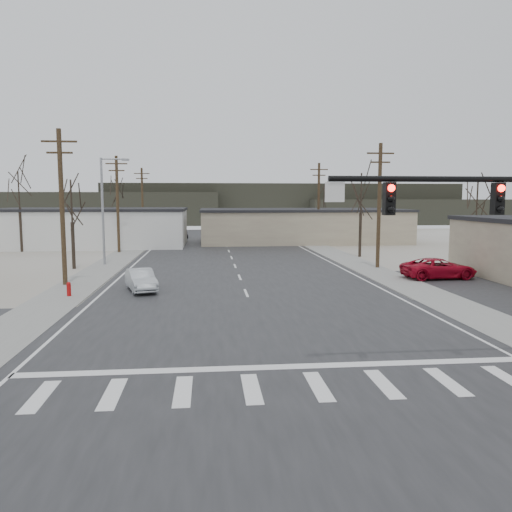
% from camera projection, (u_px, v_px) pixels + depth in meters
% --- Properties ---
extents(ground, '(140.00, 140.00, 0.00)m').
position_uv_depth(ground, '(260.00, 328.00, 21.68)').
color(ground, beige).
rests_on(ground, ground).
extents(main_road, '(18.00, 110.00, 0.05)m').
position_uv_depth(main_road, '(239.00, 275.00, 36.51)').
color(main_road, '#232426').
rests_on(main_road, ground).
extents(cross_road, '(90.00, 10.00, 0.04)m').
position_uv_depth(cross_road, '(260.00, 328.00, 21.68)').
color(cross_road, '#232426').
rests_on(cross_road, ground).
extents(sidewalk_left, '(3.00, 90.00, 0.06)m').
position_uv_depth(sidewalk_left, '(105.00, 268.00, 40.43)').
color(sidewalk_left, gray).
rests_on(sidewalk_left, ground).
extents(sidewalk_right, '(3.00, 90.00, 0.06)m').
position_uv_depth(sidewalk_right, '(359.00, 265.00, 42.47)').
color(sidewalk_right, gray).
rests_on(sidewalk_right, ground).
extents(fire_hydrant, '(0.24, 0.24, 0.87)m').
position_uv_depth(fire_hydrant, '(69.00, 289.00, 28.56)').
color(fire_hydrant, '#A50C0C').
rests_on(fire_hydrant, ground).
extents(building_left_far, '(22.30, 12.30, 4.50)m').
position_uv_depth(building_left_far, '(92.00, 227.00, 59.44)').
color(building_left_far, silver).
rests_on(building_left_far, ground).
extents(building_right_far, '(26.30, 14.30, 4.30)m').
position_uv_depth(building_right_far, '(300.00, 225.00, 65.90)').
color(building_right_far, tan).
rests_on(building_right_far, ground).
extents(upole_left_b, '(2.20, 0.30, 10.00)m').
position_uv_depth(upole_left_b, '(62.00, 205.00, 31.85)').
color(upole_left_b, '#473721').
rests_on(upole_left_b, ground).
extents(upole_left_c, '(2.20, 0.30, 10.00)m').
position_uv_depth(upole_left_c, '(118.00, 203.00, 51.62)').
color(upole_left_c, '#473721').
rests_on(upole_left_c, ground).
extents(upole_left_d, '(2.20, 0.30, 10.00)m').
position_uv_depth(upole_left_d, '(142.00, 202.00, 71.40)').
color(upole_left_d, '#473721').
rests_on(upole_left_d, ground).
extents(upole_right_a, '(2.20, 0.30, 10.00)m').
position_uv_depth(upole_right_a, '(379.00, 204.00, 39.99)').
color(upole_right_a, '#473721').
rests_on(upole_right_a, ground).
extents(upole_right_b, '(2.20, 0.30, 10.00)m').
position_uv_depth(upole_right_b, '(319.00, 202.00, 61.74)').
color(upole_right_b, '#473721').
rests_on(upole_right_b, ground).
extents(streetlight_main, '(2.40, 0.25, 9.00)m').
position_uv_depth(streetlight_main, '(105.00, 205.00, 41.82)').
color(streetlight_main, gray).
rests_on(streetlight_main, ground).
extents(tree_left_near, '(3.30, 3.30, 7.35)m').
position_uv_depth(tree_left_near, '(71.00, 204.00, 39.61)').
color(tree_left_near, '#32291E').
rests_on(tree_left_near, ground).
extents(tree_right_mid, '(3.74, 3.74, 8.33)m').
position_uv_depth(tree_right_mid, '(361.00, 195.00, 47.92)').
color(tree_right_mid, '#32291E').
rests_on(tree_right_mid, ground).
extents(tree_left_far, '(3.96, 3.96, 8.82)m').
position_uv_depth(tree_left_far, '(117.00, 194.00, 65.11)').
color(tree_left_far, '#32291E').
rests_on(tree_left_far, ground).
extents(tree_right_far, '(3.52, 3.52, 7.84)m').
position_uv_depth(tree_right_far, '(324.00, 199.00, 73.91)').
color(tree_right_far, '#32291E').
rests_on(tree_right_far, ground).
extents(tree_lot, '(3.52, 3.52, 7.84)m').
position_uv_depth(tree_lot, '(477.00, 199.00, 44.91)').
color(tree_lot, '#32291E').
rests_on(tree_lot, ground).
extents(tree_left_mid, '(3.96, 3.96, 8.82)m').
position_uv_depth(tree_left_mid, '(19.00, 192.00, 52.47)').
color(tree_left_mid, '#32291E').
rests_on(tree_left_mid, ground).
extents(hill_left, '(70.00, 18.00, 7.00)m').
position_uv_depth(hill_left, '(57.00, 209.00, 108.89)').
color(hill_left, '#333026').
rests_on(hill_left, ground).
extents(hill_center, '(80.00, 18.00, 9.00)m').
position_uv_depth(hill_center, '(281.00, 204.00, 117.54)').
color(hill_center, '#333026').
rests_on(hill_center, ground).
extents(hill_right, '(60.00, 18.00, 5.50)m').
position_uv_depth(hill_right, '(434.00, 211.00, 115.17)').
color(hill_right, '#333026').
rests_on(hill_right, ground).
extents(sedan_crossing, '(2.51, 4.25, 1.32)m').
position_uv_depth(sedan_crossing, '(141.00, 280.00, 30.28)').
color(sedan_crossing, '#A6ABB1').
rests_on(sedan_crossing, main_road).
extents(car_far_a, '(2.92, 5.34, 1.47)m').
position_uv_depth(car_far_a, '(216.00, 234.00, 69.69)').
color(car_far_a, black).
rests_on(car_far_a, main_road).
extents(car_far_b, '(1.81, 3.67, 1.21)m').
position_uv_depth(car_far_b, '(182.00, 234.00, 71.16)').
color(car_far_b, black).
rests_on(car_far_b, main_road).
extents(car_parked_red, '(5.29, 2.68, 1.43)m').
position_uv_depth(car_parked_red, '(439.00, 268.00, 34.95)').
color(car_parked_red, '#A5091D').
rests_on(car_parked_red, parking_lot).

